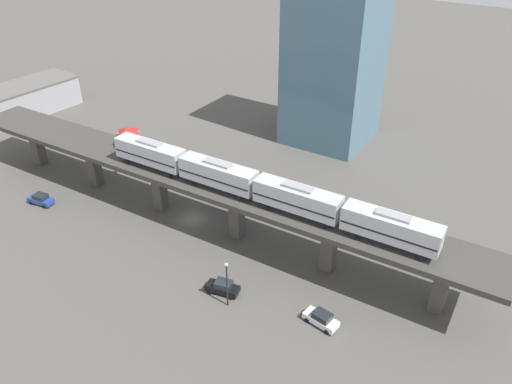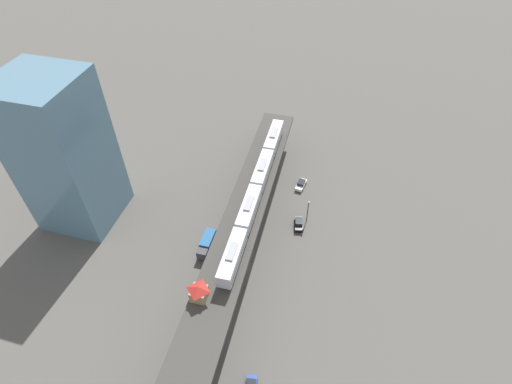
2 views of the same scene
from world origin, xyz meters
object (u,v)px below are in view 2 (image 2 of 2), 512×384
object	(u,v)px
street_car_black	(299,223)
office_tower	(64,155)
subway_train	(256,189)
street_lamp	(308,210)
delivery_truck	(207,244)
signal_hut	(199,292)
street_car_white	(301,184)

from	to	relation	value
street_car_black	office_tower	size ratio (longest dim) A/B	0.13
subway_train	street_lamp	xyz separation A→B (m)	(-11.64, -3.10, -6.91)
delivery_truck	street_lamp	distance (m)	24.45
street_car_black	office_tower	bearing A→B (deg)	9.73
delivery_truck	subway_train	bearing A→B (deg)	-128.65
subway_train	signal_hut	size ratio (longest dim) A/B	14.66
street_car_black	street_car_white	distance (m)	13.52
office_tower	subway_train	bearing A→B (deg)	-169.59
signal_hut	office_tower	world-z (taller)	office_tower
street_lamp	delivery_truck	bearing A→B (deg)	34.27
signal_hut	street_lamp	world-z (taller)	signal_hut
signal_hut	delivery_truck	world-z (taller)	signal_hut
delivery_truck	street_car_black	bearing A→B (deg)	-147.46
office_tower	street_car_black	bearing A→B (deg)	-170.27
subway_train	office_tower	world-z (taller)	office_tower
street_lamp	office_tower	size ratio (longest dim) A/B	0.19
street_car_black	street_car_white	size ratio (longest dim) A/B	1.01
office_tower	street_lamp	bearing A→B (deg)	-168.56
subway_train	street_car_white	bearing A→B (deg)	-119.30
signal_hut	street_car_black	size ratio (longest dim) A/B	0.73
street_car_white	street_lamp	size ratio (longest dim) A/B	0.67
street_car_black	delivery_truck	world-z (taller)	delivery_truck
street_car_white	subway_train	bearing A→B (deg)	60.70
delivery_truck	street_lamp	xyz separation A→B (m)	(-20.11, -13.71, 2.35)
subway_train	delivery_truck	world-z (taller)	subway_train
signal_hut	office_tower	size ratio (longest dim) A/B	0.09
subway_train	delivery_truck	size ratio (longest dim) A/B	6.90
signal_hut	office_tower	xyz separation A→B (m)	(37.22, -19.70, 7.73)
subway_train	office_tower	size ratio (longest dim) A/B	1.38
street_car_white	office_tower	size ratio (longest dim) A/B	0.13
subway_train	delivery_truck	bearing A→B (deg)	51.35
subway_train	street_lamp	world-z (taller)	subway_train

